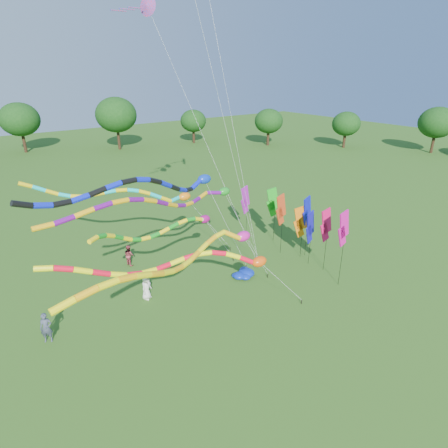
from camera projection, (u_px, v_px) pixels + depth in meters
ground at (272, 310)px, 22.51m from camera, size 160.00×160.00×0.00m
tree_ring at (269, 223)px, 20.52m from camera, size 116.00×120.11×9.62m
tube_kite_red at (189, 264)px, 19.18m from camera, size 13.47×3.14×6.29m
tube_kite_orange at (196, 254)px, 18.26m from camera, size 14.17×5.11×7.08m
tube_kite_purple at (173, 201)px, 19.81m from camera, size 14.98×4.03×8.75m
tube_kite_blue at (157, 187)px, 17.96m from camera, size 13.89×3.72×9.68m
tube_kite_cyan at (130, 194)px, 25.53m from camera, size 13.06×4.61×7.39m
tube_kite_green at (171, 227)px, 21.63m from camera, size 11.11×3.65×6.77m
delta_kite_high_c at (147, 6)px, 21.48m from camera, size 7.17×5.85×17.94m
banner_pole_green at (273, 202)px, 30.31m from camera, size 1.13×0.45×4.68m
banner_pole_blue_a at (310, 228)px, 26.57m from camera, size 1.15×0.36×4.26m
banner_pole_magenta_b at (326, 225)px, 25.56m from camera, size 1.16×0.10×4.80m
banner_pole_magenta_a at (343, 229)px, 23.46m from camera, size 1.16×0.13×5.42m
banner_pole_orange at (300, 222)px, 27.69m from camera, size 1.13×0.45×4.19m
banner_pole_red at (281, 210)px, 27.92m from camera, size 1.16×0.20×4.95m
banner_pole_violet at (245, 200)px, 31.73m from camera, size 1.15×0.32×4.38m
banner_pole_blue_b at (307, 212)px, 27.63m from camera, size 1.15×0.32×4.88m
blue_nylon_heap at (241, 274)px, 26.03m from camera, size 1.94×1.57×0.55m
person_a at (146, 287)px, 23.37m from camera, size 0.97×0.90×1.67m
person_b at (46, 328)px, 19.66m from camera, size 0.75×0.65×1.73m
person_c at (129, 255)px, 27.45m from camera, size 0.74×0.87×1.57m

